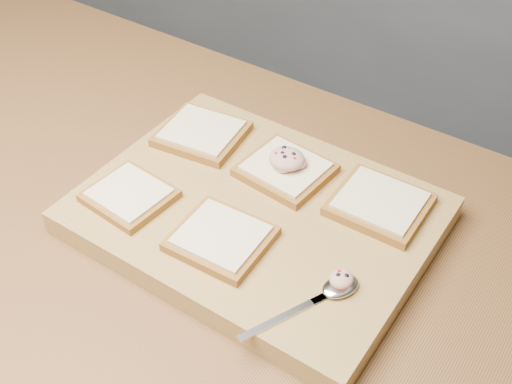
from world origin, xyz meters
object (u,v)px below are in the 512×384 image
cutting_board (256,215)px  spoon (332,291)px  bread_far_center (286,170)px  tuna_salad_dollop (287,158)px

cutting_board → spoon: bearing=-25.0°
cutting_board → bread_far_center: bread_far_center is taller
tuna_salad_dollop → spoon: (0.17, -0.16, -0.02)m
cutting_board → tuna_salad_dollop: (-0.00, 0.08, 0.05)m
bread_far_center → spoon: (0.17, -0.16, -0.00)m
cutting_board → tuna_salad_dollop: 0.10m
tuna_salad_dollop → spoon: tuna_salad_dollop is taller
cutting_board → bread_far_center: size_ratio=3.64×
tuna_salad_dollop → spoon: bearing=-43.7°
cutting_board → spoon: spoon is taller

